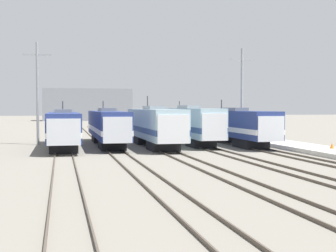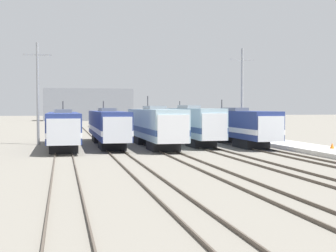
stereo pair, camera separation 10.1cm
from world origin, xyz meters
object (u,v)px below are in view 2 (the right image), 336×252
Objects in this scene: locomotive_center at (155,126)px; traffic_cone at (332,146)px; catenary_tower_left at (38,91)px; locomotive_far_right at (236,126)px; locomotive_center_left at (107,126)px; locomotive_center_right at (190,124)px; catenary_tower_right at (242,92)px; locomotive_far_left at (63,128)px.

locomotive_center is 33.64× the size of traffic_cone.
locomotive_center is at bearing -27.23° from catenary_tower_left.
locomotive_center is at bearing -173.24° from locomotive_far_right.
locomotive_center_right is (9.21, 0.45, 0.15)m from locomotive_center_left.
traffic_cone is (18.79, -12.60, -1.42)m from locomotive_center_left.
locomotive_center_left is at bearing -168.99° from catenary_tower_right.
locomotive_center_left is 1.76× the size of catenary_tower_left.
locomotive_center is at bearing 145.65° from traffic_cone.
locomotive_far_left is at bearing -178.50° from locomotive_far_right.
locomotive_far_right is at bearing 114.79° from traffic_cone.
locomotive_far_right reaches higher than locomotive_center_left.
locomotive_far_right reaches higher than locomotive_center_right.
catenary_tower_right is at bearing 14.60° from locomotive_far_left.
catenary_tower_left reaches higher than traffic_cone.
catenary_tower_left is (-7.28, 3.22, 3.84)m from locomotive_center_left.
catenary_tower_left is at bearing 170.48° from locomotive_center_right.
locomotive_center is 1.53× the size of catenary_tower_left.
catenary_tower_left is 21.94× the size of traffic_cone.
locomotive_center_left is 1.05× the size of locomotive_far_right.
catenary_tower_left is (-16.49, 2.77, 3.70)m from locomotive_center_right.
traffic_cone is at bearing -65.21° from locomotive_far_right.
locomotive_center is 17.25m from traffic_cone.
catenary_tower_right reaches higher than locomotive_center_left.
locomotive_center_right is (4.60, 3.35, 0.04)m from locomotive_center.
locomotive_center_left is at bearing -23.84° from catenary_tower_left.
locomotive_far_left is 0.97× the size of locomotive_center_right.
catenary_tower_left is at bearing 180.00° from catenary_tower_right.
traffic_cone is (14.19, -9.70, -1.53)m from locomotive_center.
catenary_tower_right is 16.82m from traffic_cone.
catenary_tower_left reaches higher than locomotive_center_left.
catenary_tower_left is (-2.68, 5.51, 3.90)m from locomotive_far_left.
locomotive_center_left is 1.07× the size of locomotive_center_right.
locomotive_center reaches higher than locomotive_far_left.
locomotive_far_left is 0.91× the size of locomotive_center_left.
locomotive_far_right is 22.02m from catenary_tower_left.
locomotive_center_left is 17.29m from catenary_tower_right.
locomotive_far_right is (9.21, 1.09, -0.09)m from locomotive_center.
locomotive_center reaches higher than traffic_cone.
locomotive_center is 9.27m from locomotive_far_right.
locomotive_far_right reaches higher than locomotive_far_left.
locomotive_center_right is at bearing 153.85° from locomotive_far_right.
catenary_tower_right is (16.54, 3.22, 3.84)m from locomotive_center_left.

